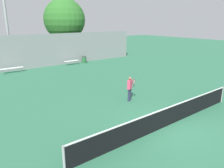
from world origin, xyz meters
TOP-DOWN VIEW (x-y plane):
  - ground_plane at (0.00, 0.00)m, footprint 100.00×100.00m
  - tennis_net at (0.00, 0.00)m, footprint 10.87×0.09m
  - tennis_player at (0.97, 3.70)m, footprint 0.55×0.50m
  - bench_courtside_near at (3.60, 16.52)m, footprint 1.70×0.40m
  - bench_courtside_far at (-2.88, 16.52)m, footprint 2.12×0.40m
  - trash_bin at (5.35, 16.63)m, footprint 0.55×0.55m
  - back_fence at (0.00, 17.36)m, footprint 25.50×0.06m
  - tree_green_tall at (5.20, 20.96)m, footprint 5.30×5.30m

SIDE VIEW (x-z plane):
  - ground_plane at x=0.00m, z-range 0.00..0.00m
  - trash_bin at x=5.35m, z-range 0.00..0.79m
  - bench_courtside_near at x=3.60m, z-range 0.20..0.69m
  - bench_courtside_far at x=-2.88m, z-range 0.20..0.69m
  - tennis_net at x=0.00m, z-range 0.01..1.00m
  - tennis_player at x=0.97m, z-range 0.11..1.69m
  - back_fence at x=0.00m, z-range 0.00..3.56m
  - tree_green_tall at x=5.20m, z-range 1.18..8.89m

